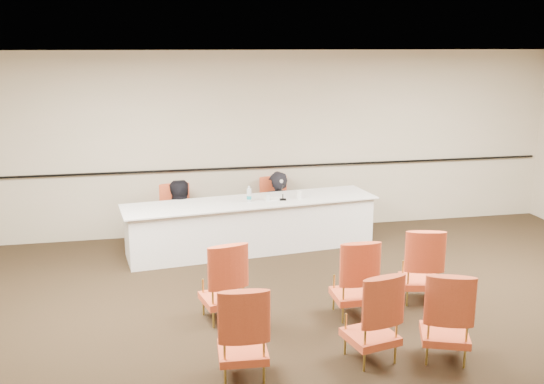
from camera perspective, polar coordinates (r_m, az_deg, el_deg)
The scene contains 20 objects.
floor at distance 6.81m, azimuth 6.53°, elevation -13.30°, with size 10.00×10.00×0.00m, color black.
ceiling at distance 6.07m, azimuth 7.32°, elevation 12.81°, with size 10.00×10.00×0.00m, color white.
wall_back at distance 10.07m, azimuth -0.30°, elevation 4.67°, with size 10.00×0.04×3.00m, color #B8AE90.
wall_rail at distance 10.10m, azimuth -0.25°, elevation 2.40°, with size 9.80×0.04×0.03m, color black.
panel_table at distance 9.30m, azimuth -1.94°, elevation -3.15°, with size 3.87×0.89×0.78m, color silver, non-canonical shape.
panelist_main at distance 10.03m, azimuth 0.48°, elevation -2.59°, with size 0.59×0.39×1.63m, color black.
panelist_main_chair at distance 9.98m, azimuth 0.48°, elevation -1.44°, with size 0.50×0.50×0.95m, color #BB3F21, non-canonical shape.
panelist_second at distance 9.64m, azimuth -8.84°, elevation -3.57°, with size 0.78×0.61×1.61m, color black.
panelist_second_chair at distance 9.58m, azimuth -8.89°, elevation -2.26°, with size 0.50×0.50×0.95m, color #BB3F21, non-canonical shape.
papers at distance 9.30m, azimuth 0.28°, elevation -0.64°, with size 0.30×0.22×0.00m, color white.
microphone at distance 9.19m, azimuth 1.03°, elevation 0.11°, with size 0.10×0.21×0.29m, color black, non-canonical shape.
water_bottle at distance 9.11m, azimuth -2.18°, elevation -0.19°, with size 0.07×0.07×0.24m, color teal, non-canonical shape.
drinking_glass at distance 9.19m, azimuth -0.36°, elevation -0.51°, with size 0.06×0.06×0.10m, color silver.
coffee_cup at distance 9.31m, azimuth 2.57°, elevation -0.25°, with size 0.08×0.08×0.13m, color white.
aud_chair_front_left at distance 6.99m, azimuth -4.68°, elevation -8.25°, with size 0.50×0.50×0.95m, color #BB3F21, non-canonical shape.
aud_chair_front_mid at distance 7.11m, azimuth 7.71°, elevation -7.93°, with size 0.50×0.50×0.95m, color #BB3F21, non-canonical shape.
aud_chair_front_right at distance 7.67m, azimuth 13.83°, elevation -6.59°, with size 0.50×0.50×0.95m, color #BB3F21, non-canonical shape.
aud_chair_back_left at distance 5.84m, azimuth -2.80°, elevation -12.85°, with size 0.50×0.50×0.95m, color #BB3F21, non-canonical shape.
aud_chair_back_mid at distance 6.20m, azimuth 9.31°, elevation -11.38°, with size 0.50×0.50×0.95m, color #BB3F21, non-canonical shape.
aud_chair_back_right at distance 6.38m, azimuth 16.05°, elevation -10.98°, with size 0.50×0.50×0.95m, color #BB3F21, non-canonical shape.
Camera 1 is at (-1.95, -5.75, 3.09)m, focal length 40.00 mm.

